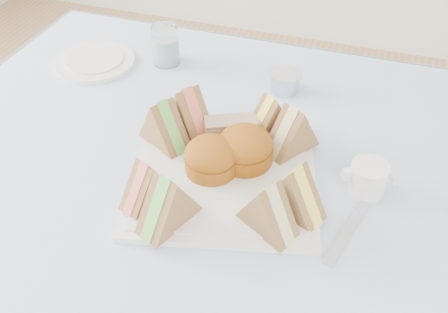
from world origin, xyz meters
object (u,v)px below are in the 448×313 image
(serving_plate, at_px, (224,176))
(water_glass, at_px, (166,45))
(creamer_jug, at_px, (368,178))
(table, at_px, (181,291))

(serving_plate, height_order, water_glass, water_glass)
(water_glass, height_order, creamer_jug, water_glass)
(serving_plate, distance_m, water_glass, 0.41)
(water_glass, bearing_deg, serving_plate, -52.83)
(serving_plate, xyz_separation_m, creamer_jug, (0.23, 0.05, 0.02))
(water_glass, bearing_deg, table, -66.10)
(table, xyz_separation_m, serving_plate, (0.10, 0.00, 0.38))
(serving_plate, height_order, creamer_jug, creamer_jug)
(serving_plate, bearing_deg, creamer_jug, -2.38)
(serving_plate, bearing_deg, table, 168.29)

